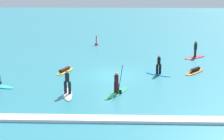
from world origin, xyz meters
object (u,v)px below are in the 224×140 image
(surfer_on_red_board, at_px, (195,54))
(surfer_on_white_board, at_px, (68,89))
(surfer_on_blue_board, at_px, (159,70))
(surfer_on_orange_board, at_px, (195,71))
(surfer_on_yellow_board, at_px, (65,70))
(surfer_on_green_board, at_px, (116,88))
(marker_buoy, at_px, (96,44))

(surfer_on_red_board, bearing_deg, surfer_on_white_board, 11.16)
(surfer_on_blue_board, relative_size, surfer_on_orange_board, 0.95)
(surfer_on_blue_board, bearing_deg, surfer_on_white_board, 67.83)
(surfer_on_yellow_board, bearing_deg, surfer_on_orange_board, -65.93)
(surfer_on_white_board, xyz_separation_m, surfer_on_yellow_board, (-1.19, 5.96, -0.32))
(surfer_on_green_board, bearing_deg, surfer_on_white_board, 123.64)
(surfer_on_red_board, xyz_separation_m, marker_buoy, (-10.95, 6.10, -0.23))
(surfer_on_blue_board, distance_m, surfer_on_yellow_board, 8.45)
(surfer_on_yellow_board, bearing_deg, surfer_on_red_board, -42.75)
(surfer_on_red_board, bearing_deg, surfer_on_yellow_board, -9.79)
(surfer_on_blue_board, distance_m, surfer_on_orange_board, 3.44)
(surfer_on_blue_board, distance_m, marker_buoy, 14.05)
(surfer_on_blue_board, height_order, marker_buoy, surfer_on_blue_board)
(surfer_on_red_board, relative_size, surfer_on_yellow_board, 1.07)
(surfer_on_red_board, relative_size, surfer_on_orange_board, 1.07)
(surfer_on_green_board, relative_size, marker_buoy, 2.32)
(surfer_on_yellow_board, xyz_separation_m, surfer_on_orange_board, (11.75, 0.16, -0.00))
(surfer_on_green_board, bearing_deg, surfer_on_red_board, -6.47)
(surfer_on_red_board, distance_m, surfer_on_green_board, 14.01)
(surfer_on_green_board, xyz_separation_m, surfer_on_orange_board, (6.96, 5.82, -0.30))
(surfer_on_white_board, relative_size, surfer_on_orange_board, 1.15)
(surfer_on_white_board, distance_m, surfer_on_orange_board, 12.21)
(surfer_on_red_board, bearing_deg, marker_buoy, -62.87)
(surfer_on_orange_board, height_order, marker_buoy, marker_buoy)
(surfer_on_green_board, distance_m, surfer_on_orange_board, 9.08)
(surfer_on_red_board, xyz_separation_m, surfer_on_orange_board, (-1.17, -5.58, -0.29))
(surfer_on_blue_board, xyz_separation_m, surfer_on_green_board, (-3.63, -5.03, -0.02))
(surfer_on_yellow_board, height_order, marker_buoy, marker_buoy)
(surfer_on_blue_board, xyz_separation_m, surfer_on_white_board, (-7.23, -5.32, 0.00))
(surfer_on_yellow_board, distance_m, marker_buoy, 12.01)
(surfer_on_green_board, height_order, surfer_on_orange_board, surfer_on_green_board)
(surfer_on_orange_board, bearing_deg, marker_buoy, -97.77)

